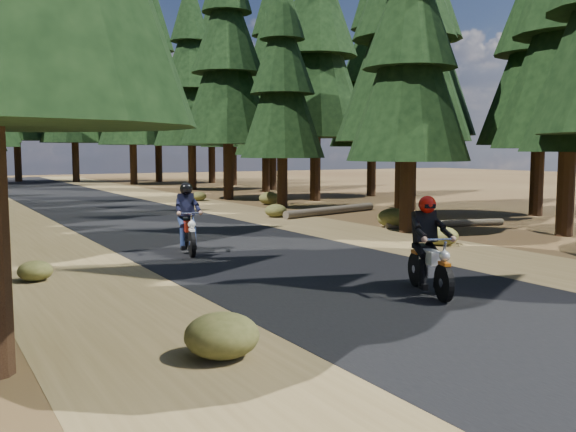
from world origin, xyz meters
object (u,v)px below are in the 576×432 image
object	(u,v)px
log_near	(331,210)
rider_follow	(188,230)
log_far	(445,223)
rider_lead	(430,262)

from	to	relation	value
log_near	rider_follow	distance (m)	10.80
log_far	log_near	bearing A→B (deg)	115.15
log_far	rider_lead	bearing A→B (deg)	-119.66
rider_lead	rider_follow	distance (m)	6.82
log_far	rider_lead	xyz separation A→B (m)	(-7.49, -7.41, 0.47)
rider_lead	rider_follow	world-z (taller)	rider_follow
rider_follow	rider_lead	bearing A→B (deg)	120.52
rider_follow	log_far	bearing A→B (deg)	-161.91
log_near	rider_lead	world-z (taller)	rider_lead
log_far	rider_lead	world-z (taller)	rider_lead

